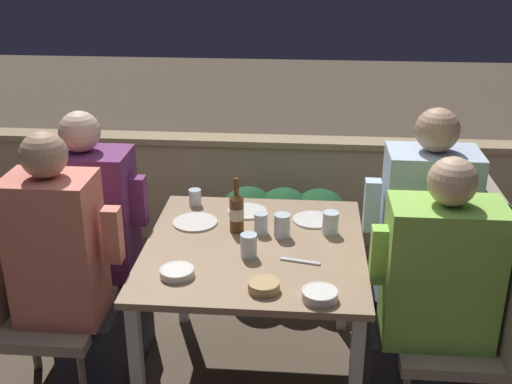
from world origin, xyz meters
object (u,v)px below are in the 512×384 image
Objects in this scene: person_blue_shirt at (417,248)px; beer_bottle at (237,211)px; chair_right_far at (461,271)px; person_green_blouse at (429,301)px; person_coral_top at (67,275)px; chair_left_far at (57,249)px; chair_left_near at (22,291)px; chair_right_near at (480,315)px; person_purple_stripe at (98,238)px.

person_blue_shirt is 5.09× the size of beer_bottle.
chair_right_far is 0.23m from person_blue_shirt.
person_coral_top is at bearing 179.17° from person_green_blouse.
person_green_blouse is 1.29× the size of chair_right_far.
chair_left_far is 0.72× the size of person_blue_shirt.
chair_right_near is (1.95, -0.02, 0.00)m from chair_left_near.
person_purple_stripe is at bearing -0.00° from chair_left_far.
person_blue_shirt is at bearing 11.14° from chair_left_near.
chair_left_far and chair_right_far have the same top height.
person_green_blouse is 0.37m from person_blue_shirt.
person_purple_stripe is (0.22, 0.40, 0.07)m from chair_left_near.
beer_bottle reaches higher than chair_left_near.
person_blue_shirt is at bearing -1.78° from chair_left_far.
person_green_blouse is at bearing -15.37° from person_purple_stripe.
person_coral_top is at bearing -91.06° from person_purple_stripe.
chair_right_far is (1.73, 0.34, -0.09)m from person_coral_top.
beer_bottle is at bearing -6.08° from person_purple_stripe.
person_coral_top reaches higher than chair_left_far.
person_green_blouse is 0.93× the size of person_blue_shirt.
person_green_blouse reaches higher than chair_right_near.
beer_bottle is at bearing -4.67° from chair_left_far.
beer_bottle is (0.69, -0.07, 0.20)m from person_purple_stripe.
person_coral_top is at bearing 0.00° from chair_left_near.
person_blue_shirt reaches higher than person_green_blouse.
person_blue_shirt is (0.00, 0.36, 0.05)m from person_green_blouse.
person_purple_stripe is at bearing 166.43° from chair_right_near.
chair_left_far is at bearing 166.42° from person_green_blouse.
chair_left_near and chair_right_far have the same top height.
chair_left_near is at bearing -160.46° from beer_bottle.
person_purple_stripe is at bearing 177.98° from person_blue_shirt.
chair_right_near is at bearing -0.73° from person_coral_top.
chair_right_far is (1.94, 0.34, 0.00)m from chair_left_near.
beer_bottle is (0.90, -0.07, 0.27)m from chair_left_far.
person_green_blouse is at bearing -90.08° from person_blue_shirt.
chair_right_far is at bearing 1.10° from beer_bottle.
chair_left_far is at bearing 167.85° from chair_right_near.
chair_right_near is at bearing -12.15° from chair_left_far.
person_purple_stripe is 0.72m from beer_bottle.
person_blue_shirt is at bearing 180.00° from chair_right_far.
person_blue_shirt is at bearing 120.05° from chair_right_near.
person_green_blouse reaches higher than chair_left_near.
person_coral_top is 1.56m from person_blue_shirt.
person_green_blouse is 4.75× the size of beer_bottle.
person_coral_top is 1.77m from chair_right_far.
chair_left_far is 3.69× the size of beer_bottle.
person_purple_stripe is at bearing 88.94° from person_coral_top.
chair_right_far is at bearing -0.00° from person_blue_shirt.
person_purple_stripe reaches higher than chair_left_far.
chair_left_far is at bearing 117.16° from person_coral_top.
person_green_blouse is at bearing -119.85° from chair_right_far.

